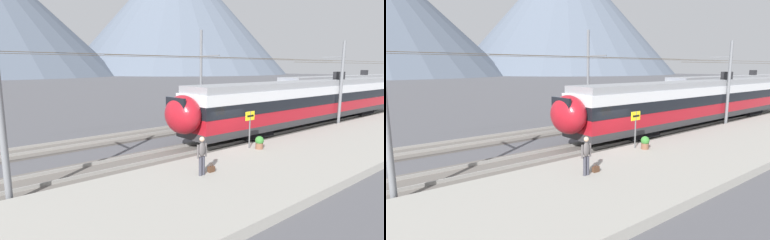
{
  "view_description": "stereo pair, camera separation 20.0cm",
  "coord_description": "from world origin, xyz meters",
  "views": [
    {
      "loc": [
        -12.76,
        -12.98,
        4.96
      ],
      "look_at": [
        -0.41,
        2.35,
        1.6
      ],
      "focal_mm": 29.04,
      "sensor_mm": 36.0,
      "label": 1
    },
    {
      "loc": [
        -12.61,
        -13.1,
        4.96
      ],
      "look_at": [
        -0.41,
        2.35,
        1.6
      ],
      "focal_mm": 29.04,
      "sensor_mm": 36.0,
      "label": 2
    }
  ],
  "objects": [
    {
      "name": "handbag_beside_passenger",
      "position": [
        -3.87,
        -3.29,
        0.53
      ],
      "size": [
        0.32,
        0.18,
        0.38
      ],
      "color": "#472D1E",
      "rests_on": "platform_slab"
    },
    {
      "name": "platform_sign",
      "position": [
        0.6,
        -1.61,
        1.95
      ],
      "size": [
        0.7,
        0.08,
        2.11
      ],
      "color": "#59595B",
      "rests_on": "platform_slab"
    },
    {
      "name": "catenary_mast_mid",
      "position": [
        13.07,
        -0.53,
        3.74
      ],
      "size": [
        39.55,
        1.96,
        7.08
      ],
      "color": "slate",
      "rests_on": "ground"
    },
    {
      "name": "catenary_mast_far_side",
      "position": [
        6.03,
        8.87,
        4.3
      ],
      "size": [
        39.55,
        2.56,
        8.28
      ],
      "color": "slate",
      "rests_on": "ground"
    },
    {
      "name": "passenger_walking",
      "position": [
        -4.47,
        -3.36,
        1.34
      ],
      "size": [
        0.53,
        0.22,
        1.69
      ],
      "color": "#383842",
      "rests_on": "platform_slab"
    },
    {
      "name": "potted_plant_platform_edge",
      "position": [
        0.9,
        -2.09,
        0.8
      ],
      "size": [
        0.49,
        0.49,
        0.73
      ],
      "color": "brown",
      "rests_on": "platform_slab"
    },
    {
      "name": "train_near_platform",
      "position": [
        11.33,
        1.01,
        2.23
      ],
      "size": [
        28.53,
        2.86,
        4.27
      ],
      "color": "#2D2D30",
      "rests_on": "track_near"
    },
    {
      "name": "platform_slab",
      "position": [
        0.0,
        -4.21,
        0.2
      ],
      "size": [
        120.0,
        6.55,
        0.4
      ],
      "primitive_type": "cube",
      "color": "gray",
      "rests_on": "ground"
    },
    {
      "name": "train_far_track",
      "position": [
        30.3,
        6.76,
        2.23
      ],
      "size": [
        30.73,
        2.93,
        4.27
      ],
      "color": "#2D2D30",
      "rests_on": "track_far"
    },
    {
      "name": "mountain_right_ridge",
      "position": [
        136.11,
        191.59,
        47.12
      ],
      "size": [
        169.5,
        169.5,
        94.24
      ],
      "primitive_type": "cone",
      "color": "#515B6B",
      "rests_on": "ground"
    },
    {
      "name": "track_far",
      "position": [
        0.0,
        6.76,
        0.07
      ],
      "size": [
        120.0,
        3.0,
        0.28
      ],
      "color": "#5B5651",
      "rests_on": "ground"
    },
    {
      "name": "track_near",
      "position": [
        0.0,
        1.01,
        0.07
      ],
      "size": [
        120.0,
        3.0,
        0.28
      ],
      "color": "#5B5651",
      "rests_on": "ground"
    },
    {
      "name": "ground_plane",
      "position": [
        0.0,
        0.0,
        0.0
      ],
      "size": [
        400.0,
        400.0,
        0.0
      ],
      "primitive_type": "plane",
      "color": "#4C4C51"
    }
  ]
}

